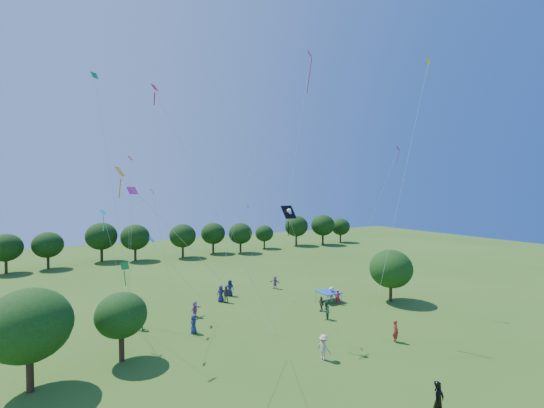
% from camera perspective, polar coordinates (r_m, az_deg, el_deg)
% --- Properties ---
extents(near_tree_west, '(4.83, 4.83, 6.21)m').
position_cam_1_polar(near_tree_west, '(26.99, -33.84, -15.50)').
color(near_tree_west, '#422B19').
rests_on(near_tree_west, ground).
extents(near_tree_north, '(3.53, 3.53, 4.88)m').
position_cam_1_polar(near_tree_north, '(28.75, -22.58, -15.80)').
color(near_tree_north, '#422B19').
rests_on(near_tree_north, ground).
extents(near_tree_east, '(4.59, 4.59, 5.65)m').
position_cam_1_polar(near_tree_east, '(42.07, 18.16, -9.63)').
color(near_tree_east, '#422B19').
rests_on(near_tree_east, ground).
extents(treeline, '(88.01, 8.77, 6.77)m').
position_cam_1_polar(treeline, '(67.82, -19.05, -4.80)').
color(treeline, '#422B19').
rests_on(treeline, ground).
extents(tent_red_stripe, '(2.20, 2.20, 1.10)m').
position_cam_1_polar(tent_red_stripe, '(37.68, -23.61, -15.08)').
color(tent_red_stripe, red).
rests_on(tent_red_stripe, ground).
extents(tent_blue, '(2.20, 2.20, 1.10)m').
position_cam_1_polar(tent_blue, '(41.13, 8.86, -13.48)').
color(tent_blue, '#1A46AA').
rests_on(tent_blue, ground).
extents(man_in_black, '(0.82, 0.60, 2.01)m').
position_cam_1_polar(man_in_black, '(23.40, 24.67, -26.20)').
color(man_in_black, black).
rests_on(man_in_black, ground).
extents(crowd_person_0, '(1.00, 0.76, 1.79)m').
position_cam_1_polar(crowd_person_0, '(40.96, -8.02, -13.74)').
color(crowd_person_0, navy).
rests_on(crowd_person_0, ground).
extents(crowd_person_1, '(0.63, 0.76, 1.75)m').
position_cam_1_polar(crowd_person_1, '(32.14, 18.82, -18.35)').
color(crowd_person_1, maroon).
rests_on(crowd_person_1, ground).
extents(crowd_person_2, '(0.91, 0.88, 1.67)m').
position_cam_1_polar(crowd_person_2, '(35.73, 8.45, -16.22)').
color(crowd_person_2, '#235233').
rests_on(crowd_person_2, ground).
extents(crowd_person_3, '(0.74, 1.25, 1.80)m').
position_cam_1_polar(crowd_person_3, '(28.02, 8.12, -21.35)').
color(crowd_person_3, '#C6B09E').
rests_on(crowd_person_3, ground).
extents(crowd_person_4, '(1.08, 1.11, 1.81)m').
position_cam_1_polar(crowd_person_4, '(40.59, -7.25, -13.87)').
color(crowd_person_4, '#464038').
rests_on(crowd_person_4, ground).
extents(crowd_person_5, '(1.19, 1.48, 1.53)m').
position_cam_1_polar(crowd_person_5, '(45.78, 0.47, -12.20)').
color(crowd_person_5, '#814B82').
rests_on(crowd_person_5, ground).
extents(crowd_person_6, '(0.82, 0.89, 1.60)m').
position_cam_1_polar(crowd_person_6, '(32.93, -12.19, -17.92)').
color(crowd_person_6, navy).
rests_on(crowd_person_6, ground).
extents(crowd_person_7, '(0.66, 0.65, 1.51)m').
position_cam_1_polar(crowd_person_7, '(40.35, 10.30, -14.21)').
color(crowd_person_7, maroon).
rests_on(crowd_person_7, ground).
extents(crowd_person_8, '(0.90, 0.73, 1.61)m').
position_cam_1_polar(crowd_person_8, '(34.94, -20.00, -16.80)').
color(crowd_person_8, '#296142').
rests_on(crowd_person_8, ground).
extents(crowd_person_9, '(1.11, 0.58, 1.63)m').
position_cam_1_polar(crowd_person_9, '(41.17, 9.33, -13.79)').
color(crowd_person_9, '#C3B59C').
rests_on(crowd_person_9, ground).
extents(crowd_person_10, '(0.51, 0.92, 1.49)m').
position_cam_1_polar(crowd_person_10, '(37.96, 7.74, -15.26)').
color(crowd_person_10, '#3C3530').
rests_on(crowd_person_10, ground).
extents(crowd_person_11, '(1.46, 1.24, 1.53)m').
position_cam_1_polar(crowd_person_11, '(36.76, -11.98, -15.84)').
color(crowd_person_11, '#9E5C93').
rests_on(crowd_person_11, ground).
extents(crowd_person_12, '(0.96, 0.59, 1.86)m').
position_cam_1_polar(crowd_person_12, '(42.96, -6.62, -12.94)').
color(crowd_person_12, '#1A1B4B').
rests_on(crowd_person_12, ground).
extents(crowd_person_13, '(0.38, 0.57, 1.51)m').
position_cam_1_polar(crowd_person_13, '(39.24, -20.81, -14.78)').
color(crowd_person_13, maroon).
rests_on(crowd_person_13, ground).
extents(pirate_kite, '(4.96, 1.31, 9.56)m').
position_cam_1_polar(pirate_kite, '(29.01, 2.76, -1.49)').
color(pirate_kite, black).
extents(red_high_kite, '(6.31, 3.68, 23.18)m').
position_cam_1_polar(red_high_kite, '(32.52, 4.90, 15.33)').
color(red_high_kite, red).
extents(small_kite_0, '(0.81, 1.27, 13.94)m').
position_cam_1_polar(small_kite_0, '(35.62, -21.43, 1.72)').
color(small_kite_0, '#C7480B').
extents(small_kite_1, '(11.03, 2.30, 11.98)m').
position_cam_1_polar(small_kite_1, '(21.27, -17.22, -1.80)').
color(small_kite_1, orange).
extents(small_kite_2, '(8.88, 1.97, 23.22)m').
position_cam_1_polar(small_kite_2, '(35.75, 21.23, 10.13)').
color(small_kite_2, yellow).
extents(small_kite_3, '(2.77, 5.45, 22.30)m').
position_cam_1_polar(small_kite_3, '(39.20, -25.09, 11.39)').
color(small_kite_3, green).
extents(small_kite_4, '(5.85, 3.19, 7.25)m').
position_cam_1_polar(small_kite_4, '(29.82, -16.47, -7.82)').
color(small_kite_4, '#1479CB').
extents(small_kite_5, '(2.05, 6.03, 15.31)m').
position_cam_1_polar(small_kite_5, '(40.07, 17.33, 3.11)').
color(small_kite_5, '#A71B86').
extents(small_kite_6, '(4.03, 3.28, 12.14)m').
position_cam_1_polar(small_kite_6, '(41.79, -7.66, -0.87)').
color(small_kite_6, white).
extents(small_kite_7, '(2.41, 3.03, 9.22)m').
position_cam_1_polar(small_kite_7, '(32.57, -24.36, -4.08)').
color(small_kite_7, '#0ED7B8').
extents(small_kite_8, '(8.85, 0.98, 17.22)m').
position_cam_1_polar(small_kite_8, '(23.87, -12.39, 6.08)').
color(small_kite_8, red).
extents(small_kite_9, '(0.39, 1.81, 9.07)m').
position_cam_1_polar(small_kite_9, '(41.73, -3.48, -4.00)').
color(small_kite_9, red).
extents(small_kite_10, '(3.63, 3.01, 14.60)m').
position_cam_1_polar(small_kite_10, '(31.91, -4.45, 1.62)').
color(small_kite_10, orange).
extents(small_kite_11, '(1.81, 6.78, 5.57)m').
position_cam_1_polar(small_kite_11, '(29.64, -21.92, -10.27)').
color(small_kite_11, '#188829').
extents(small_kite_12, '(1.85, 2.20, 10.97)m').
position_cam_1_polar(small_kite_12, '(36.80, -17.86, -0.33)').
color(small_kite_12, '#1B13C4').
extents(small_kite_13, '(1.04, 7.25, 11.03)m').
position_cam_1_polar(small_kite_13, '(29.09, -21.15, -1.27)').
color(small_kite_13, '#9E1A83').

